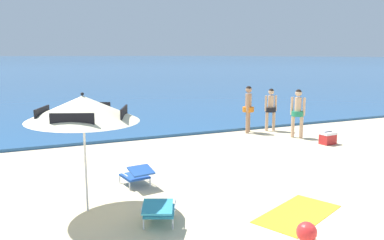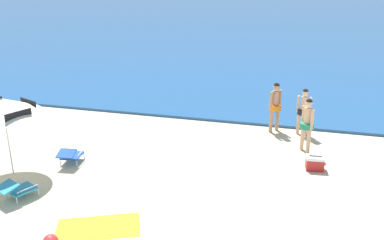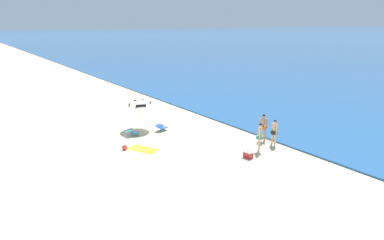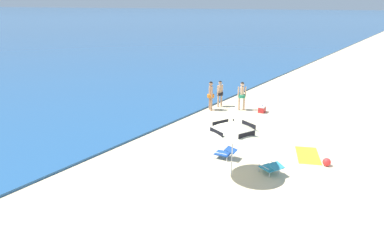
% 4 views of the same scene
% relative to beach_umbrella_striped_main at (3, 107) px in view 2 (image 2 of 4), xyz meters
% --- Properties ---
extents(beach_umbrella_striped_main, '(2.63, 2.64, 2.23)m').
position_rel_beach_umbrella_striped_main_xyz_m(beach_umbrella_striped_main, '(0.00, 0.00, 0.00)').
color(beach_umbrella_striped_main, silver).
rests_on(beach_umbrella_striped_main, ground).
extents(lounge_chair_under_umbrella, '(0.83, 0.99, 0.49)m').
position_rel_beach_umbrella_striped_main_xyz_m(lounge_chair_under_umbrella, '(1.01, -1.14, -1.66)').
color(lounge_chair_under_umbrella, teal).
rests_on(lounge_chair_under_umbrella, ground).
extents(lounge_chair_beside_umbrella, '(0.65, 0.92, 0.49)m').
position_rel_beach_umbrella_striped_main_xyz_m(lounge_chair_beside_umbrella, '(1.23, 0.95, -1.66)').
color(lounge_chair_beside_umbrella, '#1E4799').
rests_on(lounge_chair_beside_umbrella, ground).
extents(person_standing_near_shore, '(0.42, 0.42, 1.71)m').
position_rel_beach_umbrella_striped_main_xyz_m(person_standing_near_shore, '(7.82, 3.60, -0.95)').
color(person_standing_near_shore, '#D8A87F').
rests_on(person_standing_near_shore, ground).
extents(person_standing_beside, '(0.43, 0.43, 1.75)m').
position_rel_beach_umbrella_striped_main_xyz_m(person_standing_beside, '(6.76, 5.12, -0.93)').
color(person_standing_beside, tan).
rests_on(person_standing_beside, ground).
extents(person_wading_in, '(0.47, 0.40, 1.63)m').
position_rel_beach_umbrella_striped_main_xyz_m(person_wading_in, '(7.72, 5.04, -1.00)').
color(person_wading_in, '#D8A87F').
rests_on(person_wading_in, ground).
extents(cooler_box, '(0.53, 0.40, 0.43)m').
position_rel_beach_umbrella_striped_main_xyz_m(cooler_box, '(8.10, 2.39, -1.74)').
color(cooler_box, red).
rests_on(cooler_box, ground).
extents(beach_towel, '(2.01, 1.55, 0.01)m').
position_rel_beach_umbrella_striped_main_xyz_m(beach_towel, '(3.49, -1.75, -1.93)').
color(beach_towel, gold).
rests_on(beach_towel, ground).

